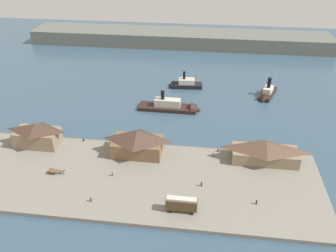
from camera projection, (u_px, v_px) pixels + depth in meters
The scene contains 19 objects.
ground_plane at pixel (147, 140), 122.69m from camera, with size 320.00×320.00×0.00m, color #385166.
quay_promenade at pixel (133, 179), 103.61m from camera, with size 110.00×36.00×1.20m, color gray.
seawall_edge at pixel (145, 145), 119.36m from camera, with size 110.00×0.80×1.00m, color #666159.
ferry_shed_customs_shed at pixel (37, 134), 116.20m from camera, with size 14.54×8.08×8.10m.
ferry_shed_east_terminal at pixel (137, 142), 111.78m from camera, with size 16.04×9.83×8.48m.
ferry_shed_central_terminal at pixel (265, 152), 108.71m from camera, with size 20.63×8.42×6.76m.
street_tram at pixel (181, 204), 90.12m from camera, with size 8.12×2.50×4.37m.
horse_cart at pixel (56, 171), 104.35m from camera, with size 5.56×1.67×1.87m.
pedestrian_near_east_shed at pixel (112, 174), 103.54m from camera, with size 0.37×0.37×1.51m.
pedestrian_walking_west at pixel (201, 184), 99.52m from camera, with size 0.42×0.42×1.68m.
pedestrian_standing_center at pixel (256, 202), 93.21m from camera, with size 0.40×0.40×1.60m.
pedestrian_near_cart at pixel (213, 155), 111.95m from camera, with size 0.38×0.38×1.53m.
pedestrian_walking_east at pixel (91, 199), 94.09m from camera, with size 0.40×0.40×1.61m.
mooring_post_east at pixel (218, 151), 114.41m from camera, with size 0.44×0.44×0.90m, color black.
mooring_post_west at pixel (84, 140), 119.91m from camera, with size 0.44×0.44×0.90m, color black.
ferry_departing_north at pixel (176, 107), 141.65m from camera, with size 25.52×6.98×10.42m.
ferry_near_quay at pixel (267, 94), 152.02m from camera, with size 9.82×16.38×9.64m.
ferry_moored_west at pixel (183, 84), 160.77m from camera, with size 15.69×6.17×9.04m.
far_headland at pixel (179, 38), 214.51m from camera, with size 180.00×24.00×8.00m, color #60665B.
Camera 1 is at (20.59, -101.19, 66.86)m, focal length 37.47 mm.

